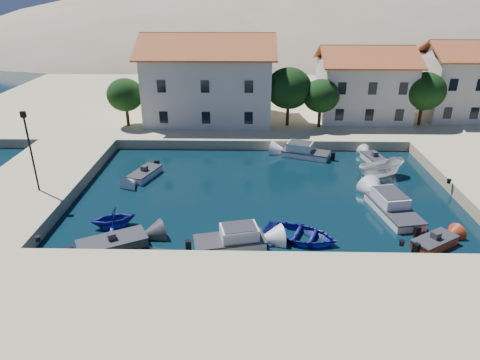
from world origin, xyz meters
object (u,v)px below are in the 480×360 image
building_left (209,77)px  cabin_cruiser_east (394,209)px  building_right (464,79)px  lamppost (29,144)px  cabin_cruiser_south (230,240)px  boat_east (380,177)px  rowboat_south (300,239)px  building_mid (364,82)px

building_left → cabin_cruiser_east: 26.94m
building_right → lamppost: size_ratio=1.52×
building_right → cabin_cruiser_south: building_right is taller
boat_east → cabin_cruiser_south: bearing=110.3°
building_right → rowboat_south: bearing=-128.9°
building_left → cabin_cruiser_south: size_ratio=3.03×
building_right → cabin_cruiser_east: (-14.64, -23.45, -5.00)m
building_left → building_right: building_left is taller
cabin_cruiser_south → cabin_cruiser_east: same height
cabin_cruiser_south → cabin_cruiser_east: (11.87, 4.60, -0.00)m
building_right → rowboat_south: building_right is taller
building_mid → building_right: 12.04m
cabin_cruiser_south → building_mid: bearing=48.9°
cabin_cruiser_east → rowboat_south: bearing=106.0°
building_right → rowboat_south: 35.20m
cabin_cruiser_east → building_left: bearing=25.0°
building_right → lamppost: (-41.50, -22.00, -0.72)m
building_mid → rowboat_south: size_ratio=2.16×
cabin_cruiser_south → boat_east: cabin_cruiser_south is taller
building_left → building_right: (30.00, 2.00, -0.46)m
building_left → lamppost: (-11.50, -20.00, -1.18)m
lamppost → cabin_cruiser_south: (15.00, -6.05, -4.28)m
rowboat_south → cabin_cruiser_east: (7.20, 3.61, 0.48)m
cabin_cruiser_south → rowboat_south: size_ratio=0.99×
rowboat_south → cabin_cruiser_south: bearing=123.7°
building_left → boat_east: (16.25, -14.70, -5.94)m
building_mid → lamppost: size_ratio=1.69×
rowboat_south → lamppost: bearing=97.3°
building_mid → cabin_cruiser_south: 31.05m
lamppost → rowboat_south: 20.85m
building_left → cabin_cruiser_south: 26.84m
building_mid → boat_east: bearing=-96.3°
building_left → boat_east: size_ratio=3.27×
cabin_cruiser_east → building_mid: bearing=-17.3°
cabin_cruiser_east → boat_east: (0.89, 6.75, -0.48)m
building_mid → cabin_cruiser_south: building_mid is taller
building_mid → lamppost: building_mid is taller
cabin_cruiser_east → boat_east: cabin_cruiser_east is taller
building_right → rowboat_south: (-21.84, -27.06, -5.47)m
cabin_cruiser_east → boat_east: size_ratio=1.28×
building_mid → boat_east: (-1.75, -15.70, -5.22)m
building_right → cabin_cruiser_east: 28.09m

